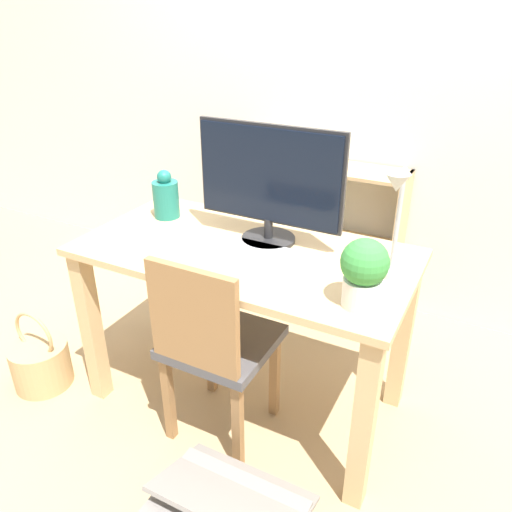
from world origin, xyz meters
TOP-DOWN VIEW (x-y plane):
  - ground_plane at (0.00, 0.00)m, footprint 10.00×10.00m
  - wall_back at (0.00, 1.13)m, footprint 8.00×0.05m
  - desk at (0.00, 0.00)m, footprint 1.34×0.69m
  - monitor at (0.05, 0.11)m, footprint 0.61×0.22m
  - keyboard at (0.07, -0.00)m, footprint 0.31×0.12m
  - vase at (-0.47, 0.13)m, footprint 0.12×0.12m
  - desk_lamp at (0.57, 0.01)m, footprint 0.10×0.19m
  - potted_plant at (0.53, -0.19)m, footprint 0.15×0.15m
  - chair at (-0.00, -0.25)m, footprint 0.40×0.40m
  - bookshelf at (-0.21, 0.95)m, footprint 0.92×0.28m
  - basket at (-0.91, -0.36)m, footprint 0.27×0.27m

SIDE VIEW (x-z plane):
  - ground_plane at x=0.00m, z-range 0.00..0.00m
  - basket at x=-0.91m, z-range -0.08..0.32m
  - bookshelf at x=-0.21m, z-range -0.05..0.81m
  - chair at x=0.00m, z-range 0.05..0.91m
  - desk at x=0.00m, z-range 0.24..1.01m
  - keyboard at x=0.07m, z-range 0.77..0.79m
  - vase at x=-0.47m, z-range 0.75..0.97m
  - potted_plant at x=0.53m, z-range 0.78..1.01m
  - desk_lamp at x=0.57m, z-range 0.81..1.22m
  - monitor at x=0.05m, z-range 0.79..1.27m
  - wall_back at x=0.00m, z-range 0.00..2.60m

